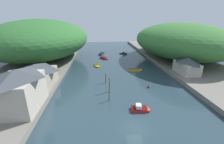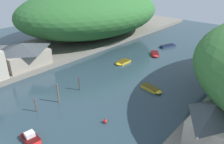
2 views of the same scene
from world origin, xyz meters
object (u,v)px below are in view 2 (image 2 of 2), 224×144
object	(u,v)px
boat_moored_right	(155,54)
channel_buoy_near	(105,121)
right_bank_cottage	(214,120)
boat_white_cruiser	(122,62)
boat_navy_launch	(32,139)
person_on_quay	(44,61)
boat_mid_channel	(169,46)
boat_far_upstream	(153,89)
boat_small_dinghy	(202,54)
boathouse_shed	(23,54)

from	to	relation	value
boat_moored_right	channel_buoy_near	size ratio (longest dim) A/B	5.13
right_bank_cottage	boat_white_cruiser	size ratio (longest dim) A/B	1.89
boat_navy_launch	channel_buoy_near	world-z (taller)	boat_navy_launch
person_on_quay	boat_mid_channel	bearing A→B (deg)	-7.71
boat_far_upstream	person_on_quay	bearing A→B (deg)	-62.22
boat_moored_right	boat_navy_launch	world-z (taller)	boat_navy_launch
boat_white_cruiser	person_on_quay	distance (m)	18.93
boat_moored_right	boat_mid_channel	bearing A→B (deg)	-121.32
person_on_quay	right_bank_cottage	bearing A→B (deg)	-74.17
boat_moored_right	person_on_quay	distance (m)	29.30
boat_white_cruiser	person_on_quay	world-z (taller)	person_on_quay
boat_small_dinghy	channel_buoy_near	world-z (taller)	boat_small_dinghy
boat_mid_channel	right_bank_cottage	bearing A→B (deg)	-35.77
boathouse_shed	boat_moored_right	world-z (taller)	boathouse_shed
boathouse_shed	boat_small_dinghy	distance (m)	46.03
boat_moored_right	boat_navy_launch	xyz separation A→B (m)	(5.05, -39.97, 0.05)
boat_moored_right	boat_navy_launch	distance (m)	40.29
right_bank_cottage	person_on_quay	world-z (taller)	right_bank_cottage
channel_buoy_near	boathouse_shed	bearing A→B (deg)	175.54
boat_far_upstream	right_bank_cottage	bearing A→B (deg)	70.89
boat_moored_right	boat_far_upstream	size ratio (longest dim) A/B	0.95
boat_small_dinghy	boat_far_upstream	size ratio (longest dim) A/B	0.89
boat_small_dinghy	boat_far_upstream	world-z (taller)	boat_small_dinghy
boat_small_dinghy	boat_navy_launch	world-z (taller)	boat_navy_launch
boat_far_upstream	channel_buoy_near	size ratio (longest dim) A/B	5.40
boat_far_upstream	boat_mid_channel	distance (m)	28.55
boat_small_dinghy	boat_white_cruiser	xyz separation A→B (m)	(-12.80, -18.75, -0.08)
boathouse_shed	channel_buoy_near	world-z (taller)	boathouse_shed
right_bank_cottage	boat_white_cruiser	bearing A→B (deg)	152.63
boat_far_upstream	person_on_quay	xyz separation A→B (m)	(-24.42, -8.41, 1.85)
right_bank_cottage	boat_mid_channel	size ratio (longest dim) A/B	1.35
boathouse_shed	boat_small_dinghy	size ratio (longest dim) A/B	2.54
right_bank_cottage	boat_moored_right	xyz separation A→B (m)	(-23.24, 24.03, -3.44)
boat_moored_right	boat_white_cruiser	bearing A→B (deg)	36.92
boat_far_upstream	boat_navy_launch	size ratio (longest dim) A/B	1.25
boathouse_shed	boat_moored_right	distance (m)	33.67
boathouse_shed	boat_far_upstream	size ratio (longest dim) A/B	2.26
right_bank_cottage	person_on_quay	bearing A→B (deg)	-177.96
boathouse_shed	channel_buoy_near	bearing A→B (deg)	-4.46
boat_navy_launch	channel_buoy_near	size ratio (longest dim) A/B	4.34
right_bank_cottage	boat_far_upstream	world-z (taller)	right_bank_cottage
channel_buoy_near	boat_far_upstream	bearing A→B (deg)	89.70
boathouse_shed	channel_buoy_near	xyz separation A→B (m)	(27.91, -2.18, -3.52)
boat_white_cruiser	boat_navy_launch	bearing A→B (deg)	106.23
boat_mid_channel	boat_small_dinghy	bearing A→B (deg)	12.48
boathouse_shed	boat_far_upstream	world-z (taller)	boathouse_shed
boat_far_upstream	channel_buoy_near	distance (m)	13.39
right_bank_cottage	boathouse_shed	bearing A→B (deg)	-174.26
boat_mid_channel	person_on_quay	xyz separation A→B (m)	(-13.74, -34.88, 1.83)
boathouse_shed	boat_navy_launch	xyz separation A→B (m)	(23.14, -11.79, -3.48)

